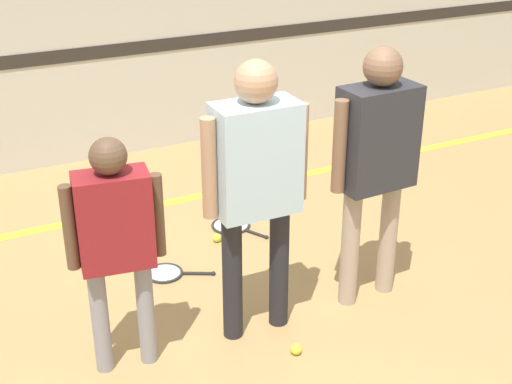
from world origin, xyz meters
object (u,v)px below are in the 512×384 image
racket_spare_on_floor (233,226)px  person_student_left (115,232)px  racket_second_spare (168,273)px  tennis_ball_near_instructor (296,349)px  person_student_right (376,151)px  person_instructor (256,173)px  tennis_ball_by_spare_racket (217,238)px

racket_spare_on_floor → person_student_left: bearing=-72.5°
racket_spare_on_floor → racket_second_spare: size_ratio=1.07×
tennis_ball_near_instructor → person_student_left: bearing=158.3°
tennis_ball_near_instructor → racket_second_spare: bearing=107.2°
person_student_left → person_student_right: 1.63m
person_instructor → tennis_ball_near_instructor: (0.09, -0.33, -1.01)m
racket_spare_on_floor → tennis_ball_by_spare_racket: 0.26m
person_instructor → person_student_left: bearing=179.8°
person_student_left → racket_second_spare: person_student_left is taller
person_student_right → racket_second_spare: size_ratio=3.36×
person_student_left → tennis_ball_by_spare_racket: person_student_left is taller
person_student_left → tennis_ball_near_instructor: (0.90, -0.36, -0.82)m
racket_spare_on_floor → tennis_ball_near_instructor: 1.64m
person_student_right → tennis_ball_near_instructor: 1.27m
person_instructor → racket_spare_on_floor: bearing=72.6°
person_student_left → tennis_ball_by_spare_racket: (1.04, 1.08, -0.82)m
person_instructor → tennis_ball_by_spare_racket: size_ratio=25.47×
tennis_ball_by_spare_racket → person_student_right: bearing=-62.0°
person_student_left → tennis_ball_near_instructor: person_student_left is taller
racket_spare_on_floor → person_instructor: bearing=-46.4°
person_instructor → tennis_ball_near_instructor: size_ratio=25.47×
tennis_ball_near_instructor → tennis_ball_by_spare_racket: bearing=84.6°
person_instructor → person_student_left: (-0.81, 0.03, -0.19)m
person_student_left → tennis_ball_near_instructor: size_ratio=20.89×
person_instructor → tennis_ball_by_spare_racket: bearing=79.9°
racket_spare_on_floor → tennis_ball_by_spare_racket: size_ratio=8.02×
racket_spare_on_floor → tennis_ball_near_instructor: tennis_ball_near_instructor is taller
person_student_left → racket_spare_on_floor: (1.24, 1.24, -0.84)m
tennis_ball_near_instructor → person_instructor: bearing=105.5°
racket_second_spare → tennis_ball_near_instructor: bearing=-44.7°
person_instructor → tennis_ball_by_spare_racket: 1.51m
person_instructor → tennis_ball_near_instructor: bearing=-72.9°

